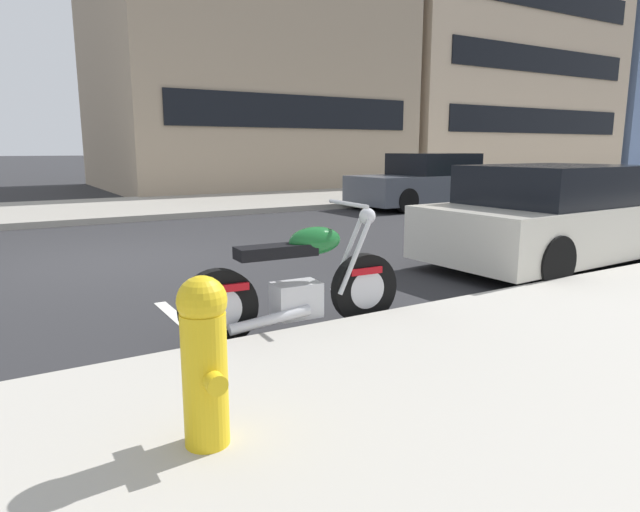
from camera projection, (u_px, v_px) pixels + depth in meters
ground_plane at (112, 262)px, 7.84m from camera, size 260.00×260.00×0.00m
sidewalk_far_curb at (430, 192)px, 19.52m from camera, size 120.00×5.00×0.14m
parking_stall_stripe at (194, 332)px, 4.82m from camera, size 0.12×2.20×0.01m
parked_motorcycle at (299, 285)px, 4.71m from camera, size 2.02×0.62×1.12m
parked_car_mid_block at (559, 218)px, 7.59m from camera, size 4.21×1.98×1.35m
car_opposite_curb at (428, 183)px, 14.97m from camera, size 4.38×1.94×1.45m
fire_hydrant at (204, 357)px, 2.66m from camera, size 0.24×0.36×0.85m
townhouse_corner_block at (237, 28)px, 22.40m from camera, size 10.91×10.07×12.75m
townhouse_mid_block at (475, 52)px, 28.12m from camera, size 13.37×8.52×12.74m
townhouse_near_left at (634, 65)px, 34.93m from camera, size 12.97×8.23×13.45m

